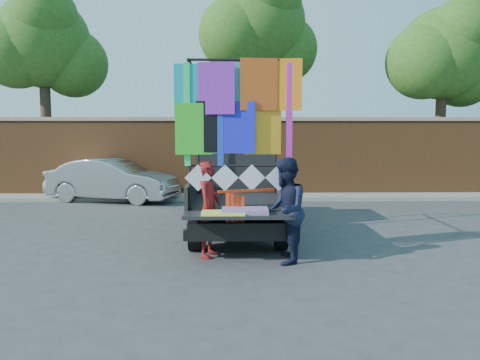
{
  "coord_description": "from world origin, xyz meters",
  "views": [
    {
      "loc": [
        -0.01,
        -8.5,
        2.16
      ],
      "look_at": [
        0.16,
        -0.26,
        1.29
      ],
      "focal_mm": 35.0,
      "sensor_mm": 36.0,
      "label": 1
    }
  ],
  "objects_px": {
    "pickup_truck": "(236,190)",
    "sedan": "(113,180)",
    "man": "(285,211)",
    "woman": "(209,209)"
  },
  "relations": [
    {
      "from": "pickup_truck",
      "to": "sedan",
      "type": "distance_m",
      "value": 5.46
    },
    {
      "from": "pickup_truck",
      "to": "woman",
      "type": "height_order",
      "value": "pickup_truck"
    },
    {
      "from": "pickup_truck",
      "to": "man",
      "type": "xyz_separation_m",
      "value": [
        0.76,
        -2.92,
        0.02
      ]
    },
    {
      "from": "man",
      "to": "pickup_truck",
      "type": "bearing_deg",
      "value": -158.06
    },
    {
      "from": "sedan",
      "to": "pickup_truck",
      "type": "bearing_deg",
      "value": -120.91
    },
    {
      "from": "sedan",
      "to": "man",
      "type": "bearing_deg",
      "value": -131.18
    },
    {
      "from": "pickup_truck",
      "to": "sedan",
      "type": "xyz_separation_m",
      "value": [
        -3.77,
        3.94,
        -0.19
      ]
    },
    {
      "from": "pickup_truck",
      "to": "woman",
      "type": "bearing_deg",
      "value": -101.33
    },
    {
      "from": "sedan",
      "to": "woman",
      "type": "height_order",
      "value": "woman"
    },
    {
      "from": "pickup_truck",
      "to": "sedan",
      "type": "bearing_deg",
      "value": 133.69
    }
  ]
}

